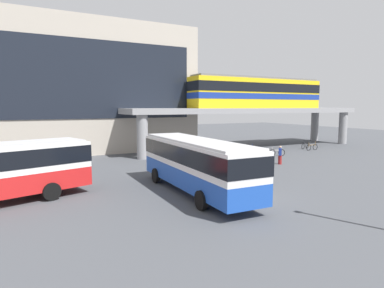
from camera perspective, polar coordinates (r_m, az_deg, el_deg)
name	(u,v)px	position (r m, az deg, el deg)	size (l,w,h in m)	color
ground_plane	(171,169)	(27.48, -3.70, -4.33)	(120.00, 120.00, 0.00)	#47494F
station_building	(57,89)	(41.91, -22.31, 8.86)	(30.33, 12.97, 14.47)	#B2A899
elevated_platform	(247,113)	(41.78, 9.57, 5.24)	(31.64, 6.58, 4.97)	gray
train	(258,92)	(42.76, 11.32, 8.76)	(18.60, 2.96, 3.84)	yellow
bus_main	(196,160)	(19.59, 0.65, -2.82)	(2.96, 11.10, 3.22)	#1E4CB2
bicycle_silver	(277,153)	(35.62, 14.48, -1.45)	(1.71, 0.63, 1.04)	black
bicycle_black	(305,146)	(42.77, 19.00, -0.30)	(1.72, 0.61, 1.04)	black
bicycle_blue	(250,150)	(37.21, 10.00, -1.01)	(1.66, 0.78, 1.04)	black
bicycle_brown	(312,147)	(41.66, 20.07, -0.51)	(1.79, 0.08, 1.04)	black
pedestrian_near_building	(280,156)	(30.57, 15.01, -1.96)	(0.46, 0.47, 1.67)	maroon
pedestrian_waiting_near_stop	(186,157)	(29.16, -1.08, -2.24)	(0.48, 0.42, 1.57)	maroon
pedestrian_walking_across	(74,163)	(27.24, -19.80, -3.04)	(0.47, 0.40, 1.75)	#26262D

